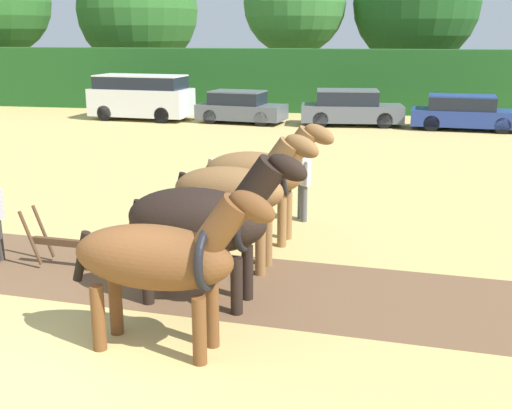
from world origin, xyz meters
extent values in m
plane|color=tan|center=(0.00, 0.00, 0.00)|extent=(240.00, 240.00, 0.00)
cube|color=#1E511E|center=(0.00, 27.22, 1.59)|extent=(62.21, 1.40, 3.18)
cylinder|color=#4C3823|center=(-19.76, 31.33, 2.01)|extent=(0.44, 0.44, 4.02)
cylinder|color=#423323|center=(-11.49, 33.34, 1.64)|extent=(0.44, 0.44, 3.29)
sphere|color=#2D6628|center=(-11.49, 33.34, 5.34)|extent=(7.45, 7.45, 7.45)
cylinder|color=#4C3823|center=(-1.46, 31.81, 2.00)|extent=(0.44, 0.44, 3.99)
sphere|color=#387533|center=(-1.46, 31.81, 5.59)|extent=(5.83, 5.83, 5.83)
cylinder|color=brown|center=(5.35, 33.05, 1.82)|extent=(0.44, 0.44, 3.64)
sphere|color=#235623|center=(5.35, 33.05, 5.60)|extent=(7.15, 7.15, 7.15)
cylinder|color=gray|center=(6.74, 63.61, 3.47)|extent=(2.16, 2.16, 6.95)
ellipsoid|color=brown|center=(0.86, 1.20, 1.26)|extent=(2.20, 1.04, 0.83)
cylinder|color=brown|center=(1.57, 1.38, 0.45)|extent=(0.18, 0.18, 0.89)
cylinder|color=brown|center=(1.54, 0.90, 0.45)|extent=(0.18, 0.18, 0.89)
cylinder|color=brown|center=(0.19, 1.49, 0.45)|extent=(0.18, 0.18, 0.89)
cylinder|color=brown|center=(0.15, 1.01, 0.45)|extent=(0.18, 0.18, 0.89)
cylinder|color=brown|center=(1.77, 1.13, 1.73)|extent=(0.79, 0.45, 0.86)
ellipsoid|color=brown|center=(2.17, 1.10, 2.02)|extent=(0.70, 0.31, 0.54)
cube|color=black|center=(1.94, 1.11, 1.91)|extent=(0.41, 0.11, 0.54)
cylinder|color=black|center=(-0.15, 1.28, 1.17)|extent=(0.31, 0.14, 0.71)
torus|color=black|center=(1.61, 1.14, 1.33)|extent=(0.18, 0.86, 0.85)
ellipsoid|color=black|center=(0.99, 2.76, 1.30)|extent=(2.25, 1.19, 0.97)
cylinder|color=black|center=(1.71, 2.98, 0.43)|extent=(0.18, 0.18, 0.87)
cylinder|color=black|center=(1.67, 2.42, 0.43)|extent=(0.18, 0.18, 0.87)
cylinder|color=black|center=(0.30, 3.10, 0.43)|extent=(0.18, 0.18, 0.87)
cylinder|color=black|center=(0.26, 2.54, 0.43)|extent=(0.18, 0.18, 0.87)
cylinder|color=black|center=(1.91, 2.69, 1.85)|extent=(0.92, 0.53, 1.00)
ellipsoid|color=black|center=(2.37, 2.65, 2.18)|extent=(0.70, 0.31, 0.54)
cube|color=black|center=(2.11, 2.67, 2.06)|extent=(0.46, 0.12, 0.62)
cylinder|color=black|center=(-0.04, 2.84, 1.20)|extent=(0.31, 0.14, 0.71)
torus|color=black|center=(1.74, 2.70, 1.38)|extent=(0.19, 0.98, 0.98)
ellipsoid|color=brown|center=(1.11, 4.32, 1.39)|extent=(2.00, 1.01, 0.81)
cylinder|color=brown|center=(1.76, 4.51, 0.51)|extent=(0.18, 0.18, 1.03)
cylinder|color=brown|center=(1.72, 4.04, 0.51)|extent=(0.18, 0.18, 1.03)
cylinder|color=brown|center=(0.50, 4.61, 0.51)|extent=(0.18, 0.18, 1.03)
cylinder|color=brown|center=(0.46, 4.14, 0.51)|extent=(0.18, 0.18, 1.03)
cylinder|color=brown|center=(1.93, 4.26, 1.90)|extent=(0.84, 0.45, 0.93)
ellipsoid|color=brown|center=(2.38, 4.22, 2.21)|extent=(0.70, 0.31, 0.54)
cube|color=black|center=(2.13, 4.24, 2.07)|extent=(0.45, 0.11, 0.60)
cylinder|color=black|center=(0.19, 4.39, 1.31)|extent=(0.31, 0.14, 0.71)
torus|color=black|center=(1.79, 4.27, 1.46)|extent=(0.18, 0.85, 0.84)
ellipsoid|color=brown|center=(1.23, 5.88, 1.35)|extent=(2.04, 1.06, 0.86)
cylinder|color=brown|center=(1.89, 6.08, 0.48)|extent=(0.18, 0.18, 0.96)
cylinder|color=brown|center=(1.85, 5.58, 0.48)|extent=(0.18, 0.18, 0.96)
cylinder|color=brown|center=(0.61, 6.18, 0.48)|extent=(0.18, 0.18, 0.96)
cylinder|color=brown|center=(0.57, 5.68, 0.48)|extent=(0.18, 0.18, 0.96)
cylinder|color=brown|center=(2.07, 5.81, 1.86)|extent=(0.85, 0.47, 0.93)
ellipsoid|color=brown|center=(2.51, 5.78, 2.17)|extent=(0.70, 0.31, 0.54)
cube|color=gray|center=(2.27, 5.80, 2.04)|extent=(0.45, 0.11, 0.60)
cylinder|color=gray|center=(0.30, 5.96, 1.26)|extent=(0.31, 0.14, 0.71)
torus|color=black|center=(1.92, 5.83, 1.42)|extent=(0.18, 0.89, 0.88)
cube|color=#4C331E|center=(-1.62, 3.75, 0.45)|extent=(1.42, 0.21, 0.12)
cube|color=#939399|center=(-1.06, 3.71, 0.10)|extent=(0.50, 0.24, 0.39)
cylinder|color=#4C331E|center=(-2.24, 4.00, 0.55)|extent=(0.40, 0.09, 0.96)
cylinder|color=#4C331E|center=(-2.27, 3.60, 0.55)|extent=(0.40, 0.09, 0.96)
cylinder|color=#B7B7BC|center=(-3.07, 4.02, 1.03)|extent=(0.09, 0.09, 0.52)
cylinder|color=#4C4C4C|center=(1.98, 7.54, 0.41)|extent=(0.14, 0.14, 0.83)
cylinder|color=#4C4C4C|center=(2.07, 7.35, 0.41)|extent=(0.14, 0.14, 0.83)
cube|color=silver|center=(2.02, 7.44, 1.12)|extent=(0.39, 0.52, 0.59)
sphere|color=tan|center=(2.02, 7.44, 1.53)|extent=(0.22, 0.22, 0.22)
cylinder|color=silver|center=(1.90, 7.70, 1.10)|extent=(0.09, 0.09, 0.55)
cylinder|color=silver|center=(2.15, 7.19, 1.10)|extent=(0.09, 0.09, 0.55)
cylinder|color=#665B4C|center=(2.02, 7.44, 1.60)|extent=(0.43, 0.43, 0.02)
cylinder|color=#665B4C|center=(2.02, 7.44, 1.65)|extent=(0.21, 0.21, 0.10)
cube|color=silver|center=(-7.43, 22.68, 0.82)|extent=(4.83, 2.42, 1.25)
cube|color=black|center=(-7.43, 22.68, 1.73)|extent=(4.25, 2.17, 0.57)
cube|color=silver|center=(-7.43, 22.68, 2.04)|extent=(4.25, 2.17, 0.06)
cylinder|color=black|center=(-5.91, 23.43, 0.36)|extent=(0.74, 0.29, 0.72)
cylinder|color=black|center=(-6.07, 21.66, 0.36)|extent=(0.74, 0.29, 0.72)
cylinder|color=black|center=(-8.79, 23.70, 0.36)|extent=(0.74, 0.29, 0.72)
cylinder|color=black|center=(-8.95, 21.93, 0.36)|extent=(0.74, 0.29, 0.72)
cube|color=#565B66|center=(-2.56, 22.45, 0.51)|extent=(4.12, 2.32, 0.66)
cube|color=black|center=(-2.76, 22.48, 1.11)|extent=(2.55, 1.92, 0.54)
cube|color=#565B66|center=(-2.76, 22.48, 1.41)|extent=(2.55, 1.92, 0.06)
cylinder|color=black|center=(-1.25, 23.05, 0.32)|extent=(0.67, 0.31, 0.64)
cylinder|color=black|center=(-1.47, 21.51, 0.32)|extent=(0.67, 0.31, 0.64)
cylinder|color=black|center=(-3.65, 23.39, 0.32)|extent=(0.67, 0.31, 0.64)
cylinder|color=black|center=(-3.87, 21.85, 0.32)|extent=(0.67, 0.31, 0.64)
cube|color=#565B66|center=(2.39, 22.56, 0.55)|extent=(4.56, 2.19, 0.73)
cube|color=black|center=(2.17, 22.54, 1.21)|extent=(2.79, 1.85, 0.60)
cube|color=#565B66|center=(2.17, 22.54, 1.54)|extent=(2.79, 1.85, 0.06)
cylinder|color=black|center=(3.67, 23.47, 0.34)|extent=(0.70, 0.28, 0.68)
cylinder|color=black|center=(3.82, 21.92, 0.34)|extent=(0.70, 0.28, 0.68)
cylinder|color=black|center=(0.95, 23.21, 0.34)|extent=(0.70, 0.28, 0.68)
cylinder|color=black|center=(1.10, 21.66, 0.34)|extent=(0.70, 0.28, 0.68)
cube|color=navy|center=(7.18, 22.14, 0.52)|extent=(4.61, 2.09, 0.67)
cube|color=black|center=(6.96, 22.15, 1.12)|extent=(2.80, 1.77, 0.54)
cube|color=navy|center=(6.96, 22.15, 1.42)|extent=(2.80, 1.77, 0.06)
cylinder|color=black|center=(8.63, 22.79, 0.33)|extent=(0.68, 0.27, 0.66)
cylinder|color=black|center=(8.51, 21.27, 0.33)|extent=(0.68, 0.27, 0.66)
cylinder|color=black|center=(5.86, 23.00, 0.33)|extent=(0.68, 0.27, 0.66)
cylinder|color=black|center=(5.74, 21.48, 0.33)|extent=(0.68, 0.27, 0.66)
camera|label=1|loc=(3.59, -6.06, 4.02)|focal=45.00mm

